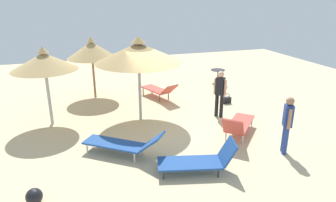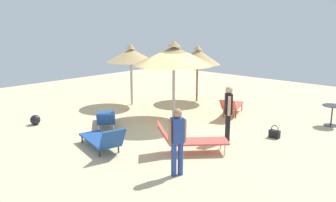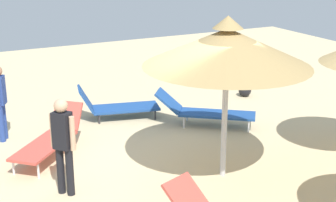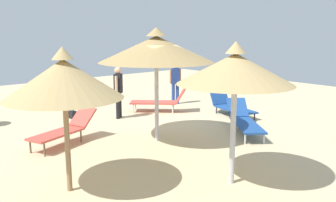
{
  "view_description": "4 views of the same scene",
  "coord_description": "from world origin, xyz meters",
  "px_view_note": "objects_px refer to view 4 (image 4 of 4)",
  "views": [
    {
      "loc": [
        -9.05,
        2.91,
        4.25
      ],
      "look_at": [
        0.22,
        -0.07,
        0.8
      ],
      "focal_mm": 32.56,
      "sensor_mm": 36.0,
      "label": 1
    },
    {
      "loc": [
        -8.67,
        -7.66,
        3.6
      ],
      "look_at": [
        -0.44,
        -0.08,
        1.05
      ],
      "focal_mm": 37.61,
      "sensor_mm": 36.0,
      "label": 2
    },
    {
      "loc": [
        7.79,
        -3.91,
        4.14
      ],
      "look_at": [
        -0.75,
        0.43,
        1.03
      ],
      "focal_mm": 53.51,
      "sensor_mm": 36.0,
      "label": 3
    },
    {
      "loc": [
        6.43,
        7.84,
        2.84
      ],
      "look_at": [
        0.08,
        0.39,
        0.92
      ],
      "focal_mm": 38.22,
      "sensor_mm": 36.0,
      "label": 4
    }
  ],
  "objects_px": {
    "person_standing_center": "(175,80)",
    "parasol_umbrella_edge": "(235,69)",
    "lounge_chair_near_left": "(230,106)",
    "parasol_umbrella_far_left": "(64,79)",
    "lounge_chair_far_right": "(161,101)",
    "handbag": "(72,114)",
    "lounge_chair_front": "(244,120)",
    "parasol_umbrella_near_right": "(156,49)",
    "person_standing_far_left": "(118,89)",
    "lounge_chair_back": "(65,129)"
  },
  "relations": [
    {
      "from": "parasol_umbrella_near_right",
      "to": "lounge_chair_back",
      "type": "height_order",
      "value": "parasol_umbrella_near_right"
    },
    {
      "from": "lounge_chair_far_right",
      "to": "person_standing_center",
      "type": "relative_size",
      "value": 1.13
    },
    {
      "from": "lounge_chair_far_right",
      "to": "lounge_chair_near_left",
      "type": "height_order",
      "value": "lounge_chair_far_right"
    },
    {
      "from": "lounge_chair_far_right",
      "to": "person_standing_far_left",
      "type": "distance_m",
      "value": 1.75
    },
    {
      "from": "lounge_chair_near_left",
      "to": "parasol_umbrella_far_left",
      "type": "bearing_deg",
      "value": 16.05
    },
    {
      "from": "parasol_umbrella_edge",
      "to": "person_standing_center",
      "type": "distance_m",
      "value": 7.64
    },
    {
      "from": "person_standing_center",
      "to": "parasol_umbrella_edge",
      "type": "bearing_deg",
      "value": 56.54
    },
    {
      "from": "lounge_chair_front",
      "to": "person_standing_far_left",
      "type": "relative_size",
      "value": 1.28
    },
    {
      "from": "lounge_chair_near_left",
      "to": "person_standing_center",
      "type": "height_order",
      "value": "person_standing_center"
    },
    {
      "from": "person_standing_center",
      "to": "lounge_chair_near_left",
      "type": "bearing_deg",
      "value": 93.88
    },
    {
      "from": "lounge_chair_near_left",
      "to": "person_standing_far_left",
      "type": "height_order",
      "value": "person_standing_far_left"
    },
    {
      "from": "parasol_umbrella_near_right",
      "to": "person_standing_center",
      "type": "bearing_deg",
      "value": -137.29
    },
    {
      "from": "person_standing_far_left",
      "to": "lounge_chair_back",
      "type": "bearing_deg",
      "value": 30.15
    },
    {
      "from": "lounge_chair_front",
      "to": "handbag",
      "type": "bearing_deg",
      "value": -57.95
    },
    {
      "from": "lounge_chair_near_left",
      "to": "person_standing_center",
      "type": "xyz_separation_m",
      "value": [
        0.18,
        -2.64,
        0.61
      ]
    },
    {
      "from": "lounge_chair_far_right",
      "to": "person_standing_center",
      "type": "distance_m",
      "value": 1.59
    },
    {
      "from": "lounge_chair_near_left",
      "to": "person_standing_far_left",
      "type": "bearing_deg",
      "value": -33.86
    },
    {
      "from": "parasol_umbrella_near_right",
      "to": "lounge_chair_near_left",
      "type": "distance_m",
      "value": 4.33
    },
    {
      "from": "person_standing_center",
      "to": "lounge_chair_back",
      "type": "bearing_deg",
      "value": 20.1
    },
    {
      "from": "parasol_umbrella_edge",
      "to": "lounge_chair_near_left",
      "type": "height_order",
      "value": "parasol_umbrella_edge"
    },
    {
      "from": "parasol_umbrella_near_right",
      "to": "person_standing_far_left",
      "type": "distance_m",
      "value": 3.16
    },
    {
      "from": "lounge_chair_front",
      "to": "person_standing_far_left",
      "type": "height_order",
      "value": "person_standing_far_left"
    },
    {
      "from": "parasol_umbrella_edge",
      "to": "person_standing_far_left",
      "type": "bearing_deg",
      "value": -101.66
    },
    {
      "from": "lounge_chair_front",
      "to": "lounge_chair_near_left",
      "type": "height_order",
      "value": "lounge_chair_near_left"
    },
    {
      "from": "parasol_umbrella_far_left",
      "to": "lounge_chair_front",
      "type": "xyz_separation_m",
      "value": [
        -5.44,
        -0.31,
        -1.67
      ]
    },
    {
      "from": "parasol_umbrella_far_left",
      "to": "lounge_chair_far_right",
      "type": "relative_size",
      "value": 1.39
    },
    {
      "from": "lounge_chair_near_left",
      "to": "person_standing_far_left",
      "type": "distance_m",
      "value": 3.84
    },
    {
      "from": "parasol_umbrella_edge",
      "to": "person_standing_far_left",
      "type": "xyz_separation_m",
      "value": [
        -1.19,
        -5.75,
        -1.19
      ]
    },
    {
      "from": "parasol_umbrella_near_right",
      "to": "handbag",
      "type": "bearing_deg",
      "value": -80.96
    },
    {
      "from": "parasol_umbrella_near_right",
      "to": "lounge_chair_back",
      "type": "xyz_separation_m",
      "value": [
        1.97,
        -1.27,
        -1.99
      ]
    },
    {
      "from": "lounge_chair_far_right",
      "to": "lounge_chair_near_left",
      "type": "relative_size",
      "value": 0.92
    },
    {
      "from": "parasol_umbrella_far_left",
      "to": "lounge_chair_near_left",
      "type": "xyz_separation_m",
      "value": [
        -6.82,
        -1.96,
        -1.71
      ]
    },
    {
      "from": "handbag",
      "to": "parasol_umbrella_near_right",
      "type": "bearing_deg",
      "value": 99.04
    },
    {
      "from": "parasol_umbrella_near_right",
      "to": "lounge_chair_front",
      "type": "bearing_deg",
      "value": 157.21
    },
    {
      "from": "parasol_umbrella_far_left",
      "to": "lounge_chair_far_right",
      "type": "distance_m",
      "value": 6.8
    },
    {
      "from": "lounge_chair_front",
      "to": "lounge_chair_near_left",
      "type": "bearing_deg",
      "value": -129.99
    },
    {
      "from": "parasol_umbrella_near_right",
      "to": "lounge_chair_front",
      "type": "relative_size",
      "value": 1.35
    },
    {
      "from": "parasol_umbrella_far_left",
      "to": "parasol_umbrella_near_right",
      "type": "bearing_deg",
      "value": -156.9
    },
    {
      "from": "parasol_umbrella_edge",
      "to": "person_standing_center",
      "type": "height_order",
      "value": "parasol_umbrella_edge"
    },
    {
      "from": "parasol_umbrella_near_right",
      "to": "lounge_chair_back",
      "type": "distance_m",
      "value": 3.07
    },
    {
      "from": "person_standing_center",
      "to": "handbag",
      "type": "distance_m",
      "value": 4.27
    },
    {
      "from": "parasol_umbrella_far_left",
      "to": "parasol_umbrella_near_right",
      "type": "relative_size",
      "value": 0.88
    },
    {
      "from": "parasol_umbrella_edge",
      "to": "lounge_chair_back",
      "type": "bearing_deg",
      "value": -71.97
    },
    {
      "from": "lounge_chair_far_right",
      "to": "handbag",
      "type": "bearing_deg",
      "value": -21.88
    },
    {
      "from": "lounge_chair_back",
      "to": "person_standing_center",
      "type": "bearing_deg",
      "value": -159.9
    },
    {
      "from": "lounge_chair_back",
      "to": "handbag",
      "type": "height_order",
      "value": "lounge_chair_back"
    },
    {
      "from": "parasol_umbrella_far_left",
      "to": "parasol_umbrella_edge",
      "type": "relative_size",
      "value": 0.97
    },
    {
      "from": "lounge_chair_front",
      "to": "person_standing_far_left",
      "type": "xyz_separation_m",
      "value": [
        1.76,
        -3.76,
        0.61
      ]
    },
    {
      "from": "lounge_chair_far_right",
      "to": "lounge_chair_near_left",
      "type": "bearing_deg",
      "value": 127.65
    },
    {
      "from": "lounge_chair_far_right",
      "to": "lounge_chair_front",
      "type": "relative_size",
      "value": 0.85
    }
  ]
}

